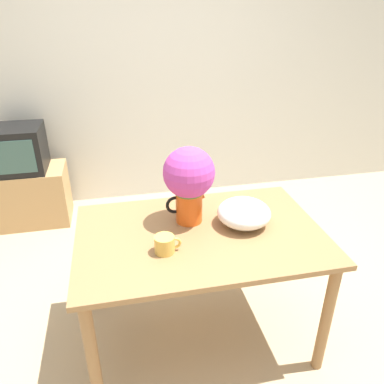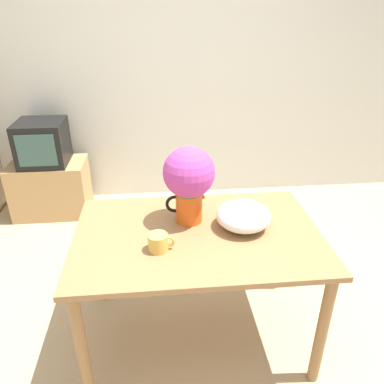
{
  "view_description": "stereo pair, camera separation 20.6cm",
  "coord_description": "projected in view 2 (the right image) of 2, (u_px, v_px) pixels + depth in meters",
  "views": [
    {
      "loc": [
        -0.41,
        -1.72,
        1.86
      ],
      "look_at": [
        -0.02,
        0.07,
        0.93
      ],
      "focal_mm": 35.0,
      "sensor_mm": 36.0,
      "label": 1
    },
    {
      "loc": [
        -0.2,
        -1.76,
        1.86
      ],
      "look_at": [
        -0.02,
        0.07,
        0.93
      ],
      "focal_mm": 35.0,
      "sensor_mm": 36.0,
      "label": 2
    }
  ],
  "objects": [
    {
      "name": "tv_set",
      "position": [
        43.0,
        143.0,
        3.41
      ],
      "size": [
        0.42,
        0.42,
        0.4
      ],
      "color": "black",
      "rests_on": "tv_stand"
    },
    {
      "name": "white_bowl",
      "position": [
        243.0,
        216.0,
        2.05
      ],
      "size": [
        0.3,
        0.3,
        0.14
      ],
      "color": "white",
      "rests_on": "table"
    },
    {
      "name": "tv_stand",
      "position": [
        51.0,
        188.0,
        3.62
      ],
      "size": [
        0.69,
        0.43,
        0.53
      ],
      "color": "tan",
      "rests_on": "ground_plane"
    },
    {
      "name": "flower_vase",
      "position": [
        189.0,
        179.0,
        2.02
      ],
      "size": [
        0.28,
        0.28,
        0.44
      ],
      "color": "#E05619",
      "rests_on": "table"
    },
    {
      "name": "ground_plane",
      "position": [
        197.0,
        325.0,
        2.42
      ],
      "size": [
        12.0,
        12.0,
        0.0
      ],
      "primitive_type": "plane",
      "color": "tan"
    },
    {
      "name": "wall_back",
      "position": [
        175.0,
        69.0,
        3.57
      ],
      "size": [
        8.0,
        0.05,
        2.6
      ],
      "color": "silver",
      "rests_on": "ground_plane"
    },
    {
      "name": "table",
      "position": [
        197.0,
        248.0,
        2.07
      ],
      "size": [
        1.33,
        0.87,
        0.75
      ],
      "color": "olive",
      "rests_on": "ground_plane"
    },
    {
      "name": "coffee_mug",
      "position": [
        159.0,
        242.0,
        1.87
      ],
      "size": [
        0.14,
        0.1,
        0.09
      ],
      "color": "gold",
      "rests_on": "table"
    }
  ]
}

